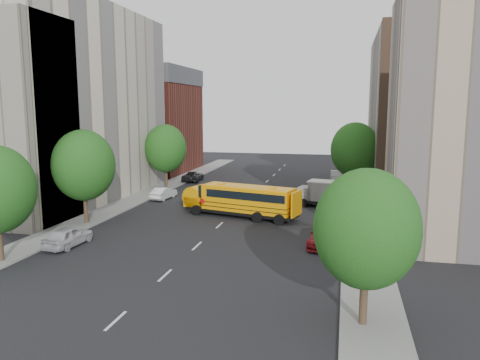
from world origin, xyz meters
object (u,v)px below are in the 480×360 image
(street_tree_3, at_px, (367,229))
(street_tree_4, at_px, (355,150))
(safari_truck, at_px, (329,193))
(parked_car_0, at_px, (68,236))
(school_bus, at_px, (240,199))
(parked_car_3, at_px, (325,235))
(street_tree_5, at_px, (353,145))
(parked_car_1, at_px, (163,193))
(parked_car_2, at_px, (193,176))
(street_tree_2, at_px, (166,148))
(parked_car_5, at_px, (337,177))
(parked_car_4, at_px, (335,185))
(street_tree_1, at_px, (84,165))

(street_tree_3, distance_m, street_tree_4, 32.01)
(safari_truck, relative_size, parked_car_0, 1.50)
(school_bus, height_order, parked_car_3, school_bus)
(street_tree_5, height_order, parked_car_0, street_tree_5)
(street_tree_3, height_order, parked_car_3, street_tree_3)
(safari_truck, relative_size, parked_car_1, 1.62)
(parked_car_3, bearing_deg, street_tree_4, 89.39)
(street_tree_3, height_order, safari_truck, street_tree_3)
(street_tree_4, xyz_separation_m, safari_truck, (-2.45, -6.71, -3.71))
(street_tree_3, xyz_separation_m, street_tree_5, (-0.00, 44.00, 0.25))
(street_tree_5, relative_size, parked_car_2, 1.60)
(parked_car_0, bearing_deg, street_tree_3, 161.22)
(safari_truck, bearing_deg, street_tree_5, 94.26)
(street_tree_2, distance_m, parked_car_0, 24.50)
(parked_car_3, height_order, parked_car_5, parked_car_5)
(safari_truck, bearing_deg, parked_car_3, -77.21)
(parked_car_0, height_order, parked_car_1, parked_car_0)
(parked_car_2, bearing_deg, parked_car_5, -177.07)
(safari_truck, relative_size, parked_car_3, 1.28)
(parked_car_2, distance_m, parked_car_4, 18.82)
(school_bus, bearing_deg, street_tree_2, 148.11)
(parked_car_5, bearing_deg, safari_truck, -97.50)
(parked_car_0, distance_m, parked_car_1, 17.67)
(street_tree_5, height_order, parked_car_4, street_tree_5)
(street_tree_4, bearing_deg, street_tree_3, -90.00)
(safari_truck, height_order, parked_car_3, safari_truck)
(street_tree_1, height_order, school_bus, street_tree_1)
(parked_car_0, bearing_deg, parked_car_3, -163.35)
(street_tree_3, distance_m, street_tree_5, 44.00)
(street_tree_5, height_order, parked_car_3, street_tree_5)
(parked_car_1, height_order, parked_car_3, parked_car_3)
(school_bus, height_order, parked_car_1, school_bus)
(parked_car_3, distance_m, parked_car_5, 28.37)
(parked_car_2, relative_size, parked_car_5, 0.99)
(school_bus, relative_size, parked_car_0, 2.50)
(street_tree_4, bearing_deg, school_bus, -128.48)
(street_tree_4, relative_size, school_bus, 0.77)
(street_tree_5, relative_size, parked_car_4, 2.02)
(parked_car_1, bearing_deg, school_bus, 153.33)
(street_tree_1, xyz_separation_m, street_tree_2, (0.00, 18.00, -0.12))
(parked_car_5, bearing_deg, street_tree_5, 55.02)
(street_tree_5, bearing_deg, street_tree_3, -90.00)
(school_bus, height_order, parked_car_2, school_bus)
(parked_car_1, relative_size, parked_car_2, 0.83)
(parked_car_0, distance_m, parked_car_5, 37.19)
(street_tree_2, xyz_separation_m, parked_car_3, (19.80, -19.81, -4.11))
(school_bus, xyz_separation_m, parked_car_3, (7.82, -7.20, -0.90))
(street_tree_1, xyz_separation_m, street_tree_5, (22.00, 30.00, -0.25))
(street_tree_4, relative_size, safari_truck, 1.28)
(street_tree_2, relative_size, safari_truck, 1.22)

